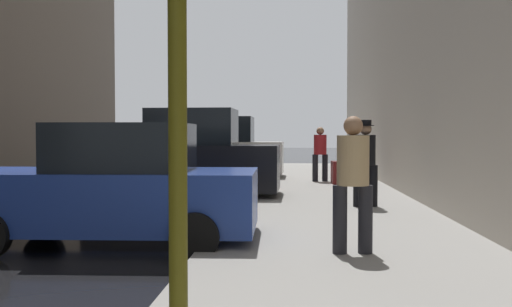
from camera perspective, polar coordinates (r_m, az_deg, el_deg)
name	(u,v)px	position (r m, az deg, el deg)	size (l,w,h in m)	color
sidewalk	(340,231)	(9.39, 8.39, -7.64)	(4.00, 40.00, 0.15)	gray
parked_blue_sedan	(113,189)	(8.50, -14.08, -3.42)	(4.24, 2.14, 1.79)	navy
parked_black_suv	(187,159)	(14.06, -6.94, -0.53)	(4.63, 2.12, 2.25)	black
parked_white_van	(219,151)	(20.14, -3.72, 0.22)	(4.63, 2.11, 2.25)	silver
fire_hydrant	(263,177)	(15.02, 0.67, -2.40)	(0.42, 0.22, 0.70)	red
pedestrian_with_beanie	(355,150)	(17.80, 9.84, 0.30)	(0.53, 0.47, 1.78)	#333338
pedestrian_in_red_jacket	(320,151)	(18.03, 6.43, 0.24)	(0.53, 0.49, 1.71)	black
pedestrian_in_tan_coat	(353,177)	(7.17, 9.67, -2.32)	(0.52, 0.44, 1.71)	black
pedestrian_with_fedora	(366,159)	(11.87, 10.90, -0.50)	(0.51, 0.43, 1.78)	black
rolling_suitcase	(338,173)	(17.18, 8.19, -1.90)	(0.40, 0.58, 1.04)	#591414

